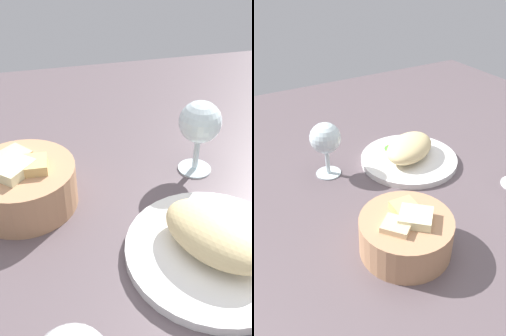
{
  "view_description": "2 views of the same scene",
  "coord_description": "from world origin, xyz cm",
  "views": [
    {
      "loc": [
        -34.53,
        13.03,
        39.52
      ],
      "look_at": [
        12.23,
        1.42,
        5.3
      ],
      "focal_mm": 41.83,
      "sensor_mm": 36.0,
      "label": 1
    },
    {
      "loc": [
        40.06,
        52.28,
        45.13
      ],
      "look_at": [
        8.1,
        -2.16,
        4.24
      ],
      "focal_mm": 37.28,
      "sensor_mm": 36.0,
      "label": 2
    }
  ],
  "objects": [
    {
      "name": "plate",
      "position": [
        -2.71,
        -6.68,
        0.7
      ],
      "size": [
        23.31,
        23.31,
        1.4
      ],
      "primitive_type": "cylinder",
      "color": "white",
      "rests_on": "ground_plane"
    },
    {
      "name": "ground_plane",
      "position": [
        0.0,
        0.0,
        -1.0
      ],
      "size": [
        140.0,
        140.0,
        2.0
      ],
      "primitive_type": "cube",
      "color": "#5A4D52"
    },
    {
      "name": "bread_basket",
      "position": [
        14.16,
        16.88,
        3.67
      ],
      "size": [
        16.01,
        16.01,
        8.27
      ],
      "color": "tan",
      "rests_on": "ground_plane"
    },
    {
      "name": "omelette",
      "position": [
        -2.71,
        -6.68,
        3.97
      ],
      "size": [
        17.63,
        15.55,
        5.14
      ],
      "primitive_type": "ellipsoid",
      "rotation": [
        0.0,
        0.0,
        0.52
      ],
      "color": "beige",
      "rests_on": "plate"
    },
    {
      "name": "wine_glass_near",
      "position": [
        16.27,
        -11.82,
        8.74
      ],
      "size": [
        6.96,
        6.96,
        12.8
      ],
      "color": "silver",
      "rests_on": "ground_plane"
    },
    {
      "name": "lettuce_garnish",
      "position": [
        -1.69,
        -12.0,
        2.0
      ],
      "size": [
        4.79,
        4.79,
        1.21
      ],
      "primitive_type": "cone",
      "color": "#408A29",
      "rests_on": "plate"
    }
  ]
}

